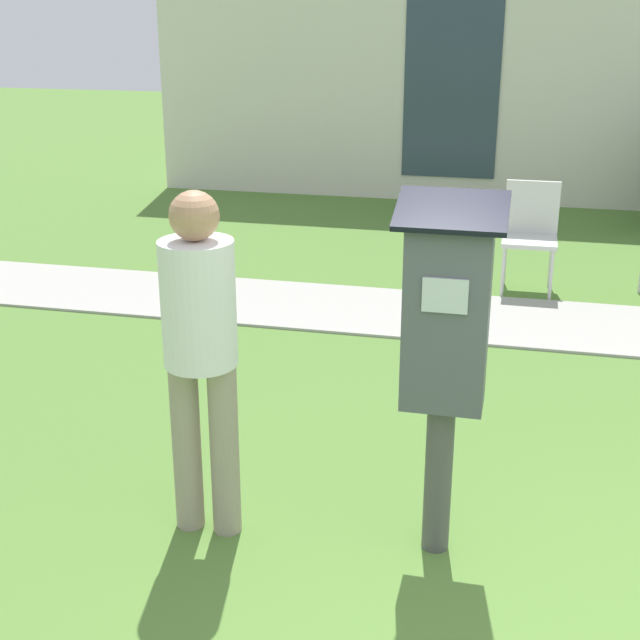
# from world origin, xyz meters

# --- Properties ---
(sidewalk) EXTENTS (12.00, 1.10, 0.02)m
(sidewalk) POSITION_xyz_m (0.00, 4.05, 0.01)
(sidewalk) COLOR #A3A099
(sidewalk) RESTS_ON ground
(building_facade) EXTENTS (10.00, 0.26, 3.20)m
(building_facade) POSITION_xyz_m (0.00, 8.33, 1.60)
(building_facade) COLOR silver
(building_facade) RESTS_ON ground
(parking_meter) EXTENTS (0.44, 0.31, 1.59)m
(parking_meter) POSITION_xyz_m (-0.73, 0.98, 1.02)
(parking_meter) COLOR #4C4C4C
(parking_meter) RESTS_ON ground
(person_standing) EXTENTS (0.32, 0.32, 1.58)m
(person_standing) POSITION_xyz_m (-1.77, 0.90, 0.93)
(person_standing) COLOR gray
(person_standing) RESTS_ON ground
(outdoor_chair_left) EXTENTS (0.44, 0.44, 0.90)m
(outdoor_chair_left) POSITION_xyz_m (-0.40, 4.92, 0.53)
(outdoor_chair_left) COLOR silver
(outdoor_chair_left) RESTS_ON ground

